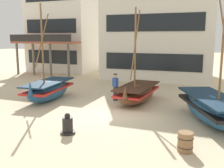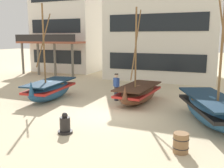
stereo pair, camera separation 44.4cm
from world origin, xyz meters
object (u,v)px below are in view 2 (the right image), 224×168
Objects in this scene: fishing_boat_near_left at (138,93)px; harbor_building_annex at (69,27)px; fishing_boat_centre_large at (50,89)px; wooden_barrel at (181,143)px; fishing_boat_far_right at (212,109)px; capstan_winch at (65,125)px; fisherman_by_hull at (116,87)px; harbor_building_main at (164,24)px.

harbor_building_annex is at bearing 135.33° from fishing_boat_near_left.
fishing_boat_centre_large is 9.91m from wooden_barrel.
fishing_boat_near_left is 6.93m from wooden_barrel.
fishing_boat_far_right is 7.17× the size of capstan_winch.
fishing_boat_centre_large is 8.31× the size of wooden_barrel.
fisherman_by_hull is at bearing 18.77° from fishing_boat_centre_large.
fishing_boat_near_left reaches higher than wooden_barrel.
capstan_winch is at bearing -59.04° from harbor_building_annex.
harbor_building_annex reaches higher than fishing_boat_centre_large.
fishing_boat_centre_large is (-5.36, -1.34, 0.06)m from fishing_boat_near_left.
harbor_building_annex is at bearing 120.96° from capstan_winch.
fishing_boat_far_right is 0.62× the size of harbor_building_annex.
fishing_boat_far_right is 3.71× the size of fisherman_by_hull.
harbor_building_main is at bearing 67.99° from fishing_boat_centre_large.
wooden_barrel is (4.65, -0.08, 0.01)m from capstan_winch.
capstan_winch is at bearing -102.30° from fishing_boat_near_left.
fisherman_by_hull is at bearing 90.97° from capstan_winch.
fishing_boat_near_left is 6.13m from capstan_winch.
harbor_building_annex reaches higher than wooden_barrel.
fisherman_by_hull is at bearing -94.08° from harbor_building_main.
harbor_building_main is (-4.87, 12.68, 4.40)m from fishing_boat_far_right.
fishing_boat_near_left is 0.95× the size of fishing_boat_centre_large.
capstan_winch is at bearing -92.22° from harbor_building_main.
fishing_boat_centre_large is at bearing -165.97° from fishing_boat_near_left.
fishing_boat_near_left is 0.88× the size of fishing_boat_far_right.
harbor_building_main is at bearing 93.78° from fishing_boat_near_left.
fishing_boat_near_left is at bearing 14.03° from fishing_boat_centre_large.
fishing_boat_far_right is 3.75m from wooden_barrel.
capstan_winch is (-5.50, -3.56, -0.35)m from fishing_boat_far_right.
harbor_building_main is at bearing -8.29° from harbor_building_annex.
wooden_barrel is at bearing -49.44° from harbor_building_annex.
fishing_boat_far_right is 14.27m from harbor_building_main.
capstan_winch is 16.92m from harbor_building_main.
fishing_boat_centre_large is 0.57× the size of harbor_building_main.
fishing_boat_far_right is at bearing 32.90° from capstan_winch.
fishing_boat_near_left is 0.55× the size of harbor_building_annex.
harbor_building_main reaches higher than fisherman_by_hull.
harbor_building_main reaches higher than fishing_boat_far_right.
fishing_boat_centre_large is at bearing -63.24° from harbor_building_annex.
harbor_building_main is at bearing 111.01° from fishing_boat_far_right.
fishing_boat_far_right is 8.93× the size of wooden_barrel.
harbor_building_annex is (-6.67, 13.24, 4.38)m from fishing_boat_centre_large.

